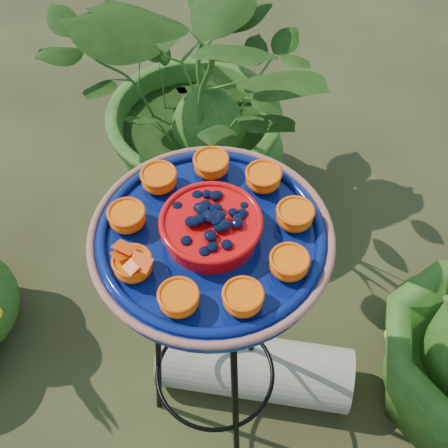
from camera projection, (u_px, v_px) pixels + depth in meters
The scene contains 5 objects.
ground_plane at pixel (197, 380), 2.00m from camera, with size 20.00×20.00×0.00m, color black.
tripod_stand at pixel (214, 332), 1.50m from camera, with size 0.36×0.37×0.90m.
feeder_dish at pixel (211, 236), 1.19m from camera, with size 0.51×0.51×0.11m.
driftwood_log at pixel (254, 367), 1.93m from camera, with size 0.20×0.20×0.59m, color tan.
shrub_back_left at pixel (207, 95), 2.07m from camera, with size 0.93×0.81×1.03m, color #1F4612.
Camera 1 is at (0.65, -0.50, 1.90)m, focal length 50.00 mm.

